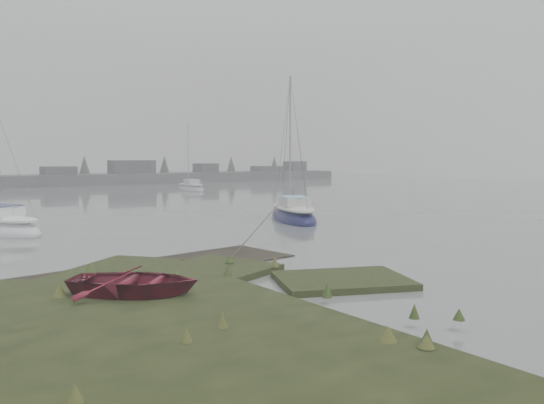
# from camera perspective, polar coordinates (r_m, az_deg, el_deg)

# --- Properties ---
(ground) EXTENTS (160.00, 160.00, 0.00)m
(ground) POSITION_cam_1_polar(r_m,az_deg,el_deg) (41.98, -23.82, -0.44)
(ground) COLOR slate
(ground) RESTS_ON ground
(far_shoreline) EXTENTS (60.00, 8.00, 4.15)m
(far_shoreline) POSITION_cam_1_polar(r_m,az_deg,el_deg) (81.32, -10.60, 2.72)
(far_shoreline) COLOR #4C4F51
(far_shoreline) RESTS_ON ground
(sailboat_main) EXTENTS (4.49, 6.47, 8.74)m
(sailboat_main) POSITION_cam_1_polar(r_m,az_deg,el_deg) (29.63, 2.31, -1.46)
(sailboat_main) COLOR #0E0F3D
(sailboat_main) RESTS_ON ground
(sailboat_far_b) EXTENTS (2.55, 5.85, 8.00)m
(sailboat_far_b) POSITION_cam_1_polar(r_m,az_deg,el_deg) (58.86, -8.70, 1.47)
(sailboat_far_b) COLOR #A7ABB0
(sailboat_far_b) RESTS_ON ground
(dinghy) EXTENTS (3.71, 3.66, 0.63)m
(dinghy) POSITION_cam_1_polar(r_m,az_deg,el_deg) (12.99, -14.57, -8.27)
(dinghy) COLOR maroon
(dinghy) RESTS_ON marsh_bank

